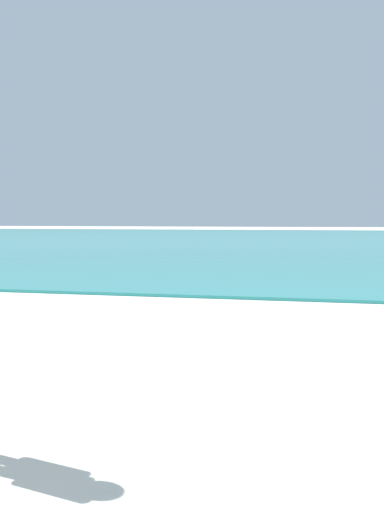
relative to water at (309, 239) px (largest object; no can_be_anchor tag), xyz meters
name	(u,v)px	position (x,y,z in m)	size (l,w,h in m)	color
water	(309,239)	(0.00, 0.00, 0.00)	(160.00, 60.00, 0.06)	teal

